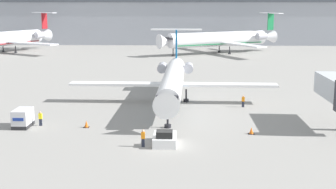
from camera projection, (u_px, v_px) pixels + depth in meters
The scene contains 12 objects.
ground_plane at pixel (165, 147), 47.91m from camera, with size 600.00×600.00×0.00m, color gray.
terminal_building at pixel (178, 21), 163.98m from camera, with size 180.00×16.80×15.50m.
airplane_main at pixel (173, 80), 67.89m from camera, with size 30.44×33.30×9.90m.
pushback_tug at pixel (165, 139), 48.67m from camera, with size 2.38×3.88×1.67m.
luggage_cart at pixel (23, 118), 55.29m from camera, with size 1.80×3.15×2.16m.
worker_near_tug at pixel (143, 138), 47.76m from camera, with size 0.40×0.25×1.81m.
worker_by_wing at pixel (243, 101), 65.73m from camera, with size 0.40×0.24×1.70m.
worker_on_apron at pixel (40, 118), 55.89m from camera, with size 0.40×0.25×1.75m.
traffic_cone_left at pixel (86, 124), 55.22m from camera, with size 0.65×0.65×0.82m.
traffic_cone_right at pixel (251, 131), 52.48m from camera, with size 0.68×0.68×0.78m.
airplane_parked_far_left at pixel (221, 39), 132.59m from camera, with size 36.47×32.43×11.26m.
airplane_parked_far_right at pixel (6, 39), 134.42m from camera, with size 34.18×32.42×11.22m.
Camera 1 is at (1.85, -45.88, 14.67)m, focal length 50.00 mm.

